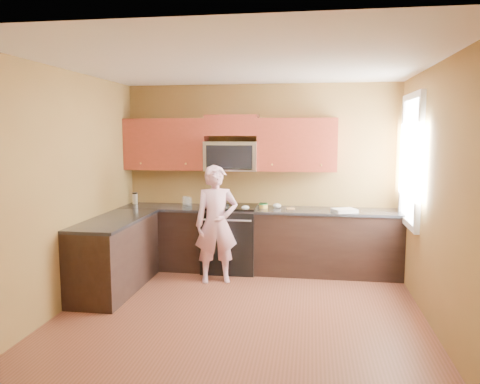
% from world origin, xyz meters
% --- Properties ---
extents(floor, '(4.00, 4.00, 0.00)m').
position_xyz_m(floor, '(0.00, 0.00, 0.00)').
color(floor, brown).
rests_on(floor, ground).
extents(ceiling, '(4.00, 4.00, 0.00)m').
position_xyz_m(ceiling, '(0.00, 0.00, 2.70)').
color(ceiling, white).
rests_on(ceiling, ground).
extents(wall_back, '(4.00, 0.00, 4.00)m').
position_xyz_m(wall_back, '(0.00, 2.00, 1.35)').
color(wall_back, brown).
rests_on(wall_back, ground).
extents(wall_front, '(4.00, 0.00, 4.00)m').
position_xyz_m(wall_front, '(0.00, -2.00, 1.35)').
color(wall_front, brown).
rests_on(wall_front, ground).
extents(wall_left, '(0.00, 4.00, 4.00)m').
position_xyz_m(wall_left, '(-2.00, 0.00, 1.35)').
color(wall_left, brown).
rests_on(wall_left, ground).
extents(wall_right, '(0.00, 4.00, 4.00)m').
position_xyz_m(wall_right, '(2.00, 0.00, 1.35)').
color(wall_right, brown).
rests_on(wall_right, ground).
extents(cabinet_back_run, '(4.00, 0.60, 0.88)m').
position_xyz_m(cabinet_back_run, '(0.00, 1.70, 0.44)').
color(cabinet_back_run, black).
rests_on(cabinet_back_run, floor).
extents(cabinet_left_run, '(0.60, 1.60, 0.88)m').
position_xyz_m(cabinet_left_run, '(-1.70, 0.60, 0.44)').
color(cabinet_left_run, black).
rests_on(cabinet_left_run, floor).
extents(countertop_back, '(4.00, 0.62, 0.04)m').
position_xyz_m(countertop_back, '(0.00, 1.69, 0.90)').
color(countertop_back, black).
rests_on(countertop_back, cabinet_back_run).
extents(countertop_left, '(0.62, 1.60, 0.04)m').
position_xyz_m(countertop_left, '(-1.69, 0.60, 0.90)').
color(countertop_left, black).
rests_on(countertop_left, cabinet_left_run).
extents(stove, '(0.76, 0.65, 0.95)m').
position_xyz_m(stove, '(-0.40, 1.68, 0.47)').
color(stove, black).
rests_on(stove, floor).
extents(microwave, '(0.76, 0.40, 0.42)m').
position_xyz_m(microwave, '(-0.40, 1.80, 1.45)').
color(microwave, silver).
rests_on(microwave, wall_back).
extents(upper_cab_left, '(1.22, 0.33, 0.75)m').
position_xyz_m(upper_cab_left, '(-1.39, 1.83, 1.45)').
color(upper_cab_left, maroon).
rests_on(upper_cab_left, wall_back).
extents(upper_cab_right, '(1.12, 0.33, 0.75)m').
position_xyz_m(upper_cab_right, '(0.54, 1.83, 1.45)').
color(upper_cab_right, maroon).
rests_on(upper_cab_right, wall_back).
extents(upper_cab_over_mw, '(0.76, 0.33, 0.30)m').
position_xyz_m(upper_cab_over_mw, '(-0.40, 1.83, 2.10)').
color(upper_cab_over_mw, maroon).
rests_on(upper_cab_over_mw, wall_back).
extents(window, '(0.06, 1.06, 1.66)m').
position_xyz_m(window, '(1.98, 1.20, 1.65)').
color(window, white).
rests_on(window, wall_right).
extents(woman, '(0.66, 0.53, 1.57)m').
position_xyz_m(woman, '(-0.49, 1.12, 0.79)').
color(woman, pink).
rests_on(woman, floor).
extents(frying_pan, '(0.27, 0.43, 0.05)m').
position_xyz_m(frying_pan, '(-0.49, 1.42, 0.95)').
color(frying_pan, black).
rests_on(frying_pan, stove).
extents(butter_tub, '(0.15, 0.15, 0.09)m').
position_xyz_m(butter_tub, '(0.08, 1.72, 0.92)').
color(butter_tub, gold).
rests_on(butter_tub, countertop_back).
extents(toast_slice, '(0.13, 0.13, 0.01)m').
position_xyz_m(toast_slice, '(0.47, 1.69, 0.93)').
color(toast_slice, '#B27F47').
rests_on(toast_slice, countertop_back).
extents(napkin_a, '(0.13, 0.14, 0.06)m').
position_xyz_m(napkin_a, '(-0.16, 1.53, 0.95)').
color(napkin_a, silver).
rests_on(napkin_a, countertop_back).
extents(napkin_b, '(0.14, 0.15, 0.07)m').
position_xyz_m(napkin_b, '(0.27, 1.76, 0.95)').
color(napkin_b, silver).
rests_on(napkin_b, countertop_back).
extents(dish_towel, '(0.37, 0.34, 0.05)m').
position_xyz_m(dish_towel, '(1.20, 1.52, 0.95)').
color(dish_towel, silver).
rests_on(dish_towel, countertop_back).
extents(travel_mug, '(0.10, 0.10, 0.17)m').
position_xyz_m(travel_mug, '(-1.90, 1.84, 0.92)').
color(travel_mug, silver).
rests_on(travel_mug, countertop_back).
extents(glass_a, '(0.07, 0.07, 0.12)m').
position_xyz_m(glass_a, '(-1.04, 1.80, 0.98)').
color(glass_a, silver).
rests_on(glass_a, countertop_back).
extents(glass_b, '(0.08, 0.08, 0.12)m').
position_xyz_m(glass_b, '(-1.10, 1.89, 0.98)').
color(glass_b, silver).
rests_on(glass_b, countertop_back).
extents(glass_c, '(0.09, 0.09, 0.12)m').
position_xyz_m(glass_c, '(-1.14, 1.90, 0.98)').
color(glass_c, silver).
rests_on(glass_c, countertop_back).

